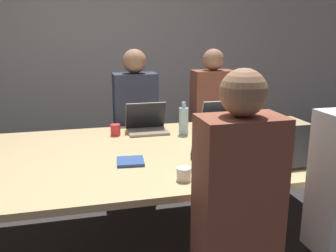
# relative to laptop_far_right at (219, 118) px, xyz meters

# --- Properties ---
(ground_plane) EXTENTS (24.00, 24.00, 0.00)m
(ground_plane) POSITION_rel_laptop_far_right_xyz_m (-0.81, -0.61, -0.80)
(ground_plane) COLOR #383333
(curtain_wall) EXTENTS (12.00, 0.06, 2.80)m
(curtain_wall) POSITION_rel_laptop_far_right_xyz_m (-0.81, 1.83, 0.60)
(curtain_wall) COLOR #BCB7B2
(curtain_wall) RESTS_ON ground_plane
(conference_table) EXTENTS (3.29, 1.52, 0.74)m
(conference_table) POSITION_rel_laptop_far_right_xyz_m (-0.81, -0.61, -0.11)
(conference_table) COLOR #D6B77F
(conference_table) RESTS_ON ground_plane
(laptop_far_right) EXTENTS (0.31, 0.23, 0.22)m
(laptop_far_right) POSITION_rel_laptop_far_right_xyz_m (0.00, 0.00, 0.00)
(laptop_far_right) COLOR #B7B7BC
(laptop_far_right) RESTS_ON conference_table
(person_far_right) EXTENTS (0.40, 0.24, 1.40)m
(person_far_right) POSITION_rel_laptop_far_right_xyz_m (0.08, 0.40, -0.12)
(person_far_right) COLOR #2D2D38
(person_far_right) RESTS_ON ground_plane
(cup_far_right) EXTENTS (0.09, 0.09, 0.10)m
(cup_far_right) POSITION_rel_laptop_far_right_xyz_m (0.23, 0.00, -0.02)
(cup_far_right) COLOR red
(cup_far_right) RESTS_ON conference_table
(laptop_far_center) EXTENTS (0.34, 0.25, 0.25)m
(laptop_far_center) POSITION_rel_laptop_far_right_xyz_m (-0.69, -0.08, 0.01)
(laptop_far_center) COLOR gray
(laptop_far_center) RESTS_ON conference_table
(person_far_center) EXTENTS (0.40, 0.24, 1.41)m
(person_far_center) POSITION_rel_laptop_far_right_xyz_m (-0.71, 0.33, -0.12)
(person_far_center) COLOR #2D2D38
(person_far_center) RESTS_ON ground_plane
(cup_far_center) EXTENTS (0.08, 0.08, 0.09)m
(cup_far_center) POSITION_rel_laptop_far_right_xyz_m (-0.95, -0.13, -0.02)
(cup_far_center) COLOR red
(cup_far_center) RESTS_ON conference_table
(bottle_far_center) EXTENTS (0.08, 0.08, 0.27)m
(bottle_far_center) POSITION_rel_laptop_far_right_xyz_m (-0.41, -0.23, 0.05)
(bottle_far_center) COLOR #ADD1E0
(bottle_far_center) RESTS_ON conference_table
(laptop_near_right) EXTENTS (0.31, 0.27, 0.27)m
(laptop_near_right) POSITION_rel_laptop_far_right_xyz_m (0.08, -1.12, 0.01)
(laptop_near_right) COLOR #333338
(laptop_near_right) RESTS_ON conference_table
(cup_near_right) EXTENTS (0.07, 0.07, 0.09)m
(cup_near_right) POSITION_rel_laptop_far_right_xyz_m (0.32, -1.09, -0.02)
(cup_near_right) COLOR white
(cup_near_right) RESTS_ON conference_table
(bottle_near_right) EXTENTS (0.06, 0.06, 0.27)m
(bottle_near_right) POSITION_rel_laptop_far_right_xyz_m (-0.19, -1.01, 0.05)
(bottle_near_right) COLOR black
(bottle_near_right) RESTS_ON conference_table
(laptop_near_midright) EXTENTS (0.33, 0.23, 0.23)m
(laptop_near_midright) POSITION_rel_laptop_far_right_xyz_m (-0.45, -1.20, 0.00)
(laptop_near_midright) COLOR silver
(laptop_near_midright) RESTS_ON conference_table
(person_near_midright) EXTENTS (0.40, 0.24, 1.41)m
(person_near_midright) POSITION_rel_laptop_far_right_xyz_m (-0.53, -1.56, -0.12)
(person_near_midright) COLOR #2D2D38
(person_near_midright) RESTS_ON ground_plane
(cup_near_midright) EXTENTS (0.08, 0.08, 0.08)m
(cup_near_midright) POSITION_rel_laptop_far_right_xyz_m (-0.69, -1.18, -0.03)
(cup_near_midright) COLOR white
(cup_near_midright) RESTS_ON conference_table
(bottle_near_midright) EXTENTS (0.07, 0.07, 0.28)m
(bottle_near_midright) POSITION_rel_laptop_far_right_xyz_m (-0.19, -1.07, 0.05)
(bottle_near_midright) COLOR black
(bottle_near_midright) RESTS_ON conference_table
(stapler) EXTENTS (0.09, 0.16, 0.05)m
(stapler) POSITION_rel_laptop_far_right_xyz_m (-0.49, -0.79, -0.04)
(stapler) COLOR black
(stapler) RESTS_ON conference_table
(notebook) EXTENTS (0.19, 0.19, 0.02)m
(notebook) POSITION_rel_laptop_far_right_xyz_m (-0.94, -0.82, -0.05)
(notebook) COLOR #2D4C8C
(notebook) RESTS_ON conference_table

